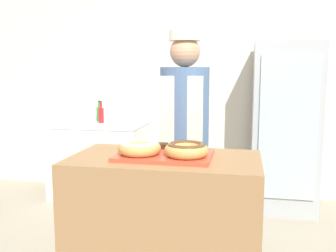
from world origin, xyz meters
TOP-DOWN VIEW (x-y plane):
  - wall_back at (0.00, 2.13)m, footprint 8.00×0.06m
  - display_counter at (0.00, 0.00)m, footprint 1.17×0.66m
  - serving_tray at (0.00, 0.00)m, footprint 0.58×0.42m
  - donut_light_glaze at (-0.15, -0.06)m, footprint 0.26×0.26m
  - donut_chocolate_glaze at (0.15, -0.06)m, footprint 0.26×0.26m
  - brownie_back_left at (-0.06, 0.15)m, footprint 0.08×0.08m
  - brownie_back_right at (0.06, 0.15)m, footprint 0.08×0.08m
  - baker_person at (0.03, 0.57)m, footprint 0.37×0.37m
  - beverage_fridge at (0.89, 1.73)m, footprint 0.65×0.61m
  - chest_freezer at (-1.14, 1.74)m, footprint 1.01×0.66m
  - bottle_red at (-1.16, 1.87)m, footprint 0.06×0.06m
  - bottle_green at (-1.23, 1.99)m, footprint 0.07×0.07m

SIDE VIEW (x-z plane):
  - chest_freezer at x=-1.14m, z-range 0.00..0.84m
  - display_counter at x=0.00m, z-range 0.00..0.90m
  - beverage_fridge at x=0.89m, z-range 0.00..1.72m
  - serving_tray at x=0.00m, z-range 0.90..0.93m
  - baker_person at x=0.03m, z-range 0.05..1.78m
  - bottle_green at x=-1.23m, z-range 0.81..1.06m
  - bottle_red at x=-1.16m, z-range 0.81..1.06m
  - brownie_back_left at x=-0.06m, z-range 0.93..0.96m
  - brownie_back_right at x=0.06m, z-range 0.93..0.96m
  - donut_light_glaze at x=-0.15m, z-range 0.93..1.01m
  - donut_chocolate_glaze at x=0.15m, z-range 0.93..1.01m
  - wall_back at x=0.00m, z-range 0.00..2.70m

